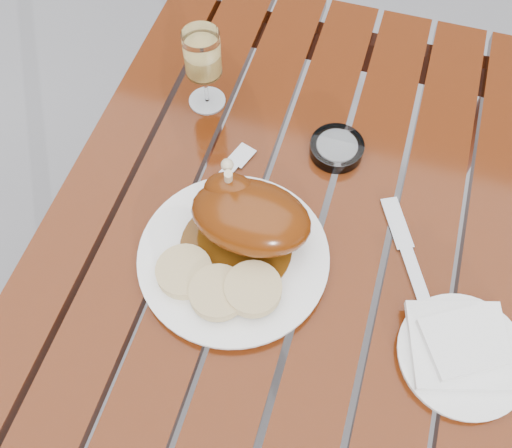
{
  "coord_description": "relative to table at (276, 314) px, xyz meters",
  "views": [
    {
      "loc": [
        0.09,
        -0.46,
        1.59
      ],
      "look_at": [
        -0.04,
        -0.01,
        0.78
      ],
      "focal_mm": 40.0,
      "sensor_mm": 36.0,
      "label": 1
    }
  ],
  "objects": [
    {
      "name": "knife",
      "position": [
        0.23,
        -0.02,
        0.38
      ],
      "size": [
        0.12,
        0.21,
        0.01
      ],
      "primitive_type": "cube",
      "rotation": [
        0.0,
        0.0,
        0.47
      ],
      "color": "gray",
      "rests_on": "table"
    },
    {
      "name": "roast_duck",
      "position": [
        -0.05,
        -0.02,
        0.45
      ],
      "size": [
        0.2,
        0.19,
        0.14
      ],
      "color": "#542D09",
      "rests_on": "dinner_plate"
    },
    {
      "name": "dinner_plate",
      "position": [
        -0.06,
        -0.07,
        0.38
      ],
      "size": [
        0.33,
        0.33,
        0.02
      ],
      "primitive_type": "cylinder",
      "rotation": [
        0.0,
        0.0,
        0.08
      ],
      "color": "white",
      "rests_on": "table"
    },
    {
      "name": "bread_dumplings",
      "position": [
        -0.07,
        -0.13,
        0.41
      ],
      "size": [
        0.2,
        0.11,
        0.03
      ],
      "color": "#D0BC7F",
      "rests_on": "dinner_plate"
    },
    {
      "name": "fork",
      "position": [
        -0.14,
        0.06,
        0.38
      ],
      "size": [
        0.08,
        0.17,
        0.01
      ],
      "primitive_type": "cube",
      "rotation": [
        0.0,
        0.0,
        -0.33
      ],
      "color": "gray",
      "rests_on": "table"
    },
    {
      "name": "side_plate",
      "position": [
        0.31,
        -0.13,
        0.38
      ],
      "size": [
        0.2,
        0.2,
        0.02
      ],
      "primitive_type": "cylinder",
      "rotation": [
        0.0,
        0.0,
        0.03
      ],
      "color": "white",
      "rests_on": "table"
    },
    {
      "name": "wine_glass",
      "position": [
        -0.22,
        0.24,
        0.46
      ],
      "size": [
        0.08,
        0.08,
        0.17
      ],
      "primitive_type": "cylinder",
      "rotation": [
        0.0,
        0.0,
        -0.07
      ],
      "color": "#F8D471",
      "rests_on": "table"
    },
    {
      "name": "table",
      "position": [
        0.0,
        0.0,
        0.0
      ],
      "size": [
        0.8,
        1.2,
        0.75
      ],
      "primitive_type": "cube",
      "color": "#60240B",
      "rests_on": "ground"
    },
    {
      "name": "ashtray",
      "position": [
        0.05,
        0.19,
        0.39
      ],
      "size": [
        0.1,
        0.1,
        0.02
      ],
      "primitive_type": "cylinder",
      "rotation": [
        0.0,
        0.0,
        -0.0
      ],
      "color": "#B2B7BC",
      "rests_on": "table"
    },
    {
      "name": "ground",
      "position": [
        0.0,
        0.0,
        -0.38
      ],
      "size": [
        60.0,
        60.0,
        0.0
      ],
      "primitive_type": "plane",
      "color": "slate",
      "rests_on": "ground"
    },
    {
      "name": "napkin",
      "position": [
        0.3,
        -0.12,
        0.4
      ],
      "size": [
        0.18,
        0.17,
        0.01
      ],
      "primitive_type": "cube",
      "rotation": [
        0.0,
        0.0,
        0.28
      ],
      "color": "white",
      "rests_on": "side_plate"
    }
  ]
}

